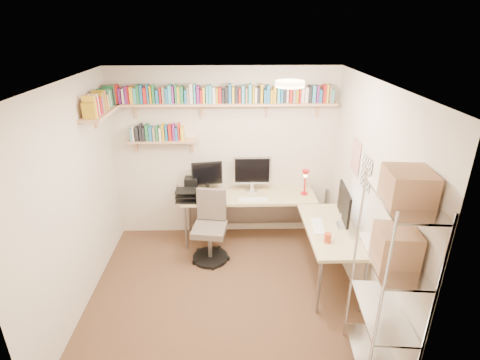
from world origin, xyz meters
name	(u,v)px	position (x,y,z in m)	size (l,w,h in m)	color
ground	(224,293)	(0.00, 0.00, 0.00)	(3.20, 3.20, 0.00)	#4D2921
room_shell	(222,175)	(0.00, 0.00, 1.55)	(3.24, 3.04, 2.52)	beige
wall_shelves	(191,104)	(-0.43, 1.30, 2.03)	(3.12, 1.09, 0.80)	tan
corner_desk	(260,203)	(0.49, 0.97, 0.73)	(2.27, 1.92, 1.28)	tan
office_chair	(210,231)	(-0.19, 0.77, 0.41)	(0.52, 0.53, 0.98)	black
wire_rack	(397,242)	(1.42, -1.11, 1.42)	(0.47, 0.85, 2.04)	silver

